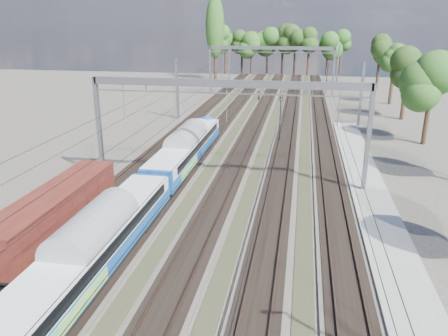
% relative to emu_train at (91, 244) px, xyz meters
% --- Properties ---
extents(track_bed, '(21.00, 130.00, 0.34)m').
position_rel_emu_train_xyz_m(track_bed, '(4.50, 31.23, -2.27)').
color(track_bed, '#47423A').
rests_on(track_bed, ground).
extents(platform, '(3.00, 70.00, 0.30)m').
position_rel_emu_train_xyz_m(platform, '(16.50, 6.23, -2.22)').
color(platform, gray).
rests_on(platform, ground).
extents(catenary, '(25.65, 130.00, 9.00)m').
position_rel_emu_train_xyz_m(catenary, '(4.83, 38.92, 4.03)').
color(catenary, slate).
rests_on(catenary, ground).
extents(tree_belt, '(40.33, 98.95, 11.94)m').
position_rel_emu_train_xyz_m(tree_belt, '(11.25, 79.02, 5.63)').
color(tree_belt, black).
rests_on(tree_belt, ground).
extents(poplar, '(4.40, 4.40, 19.04)m').
position_rel_emu_train_xyz_m(poplar, '(-10.00, 84.23, 9.52)').
color(poplar, black).
rests_on(poplar, ground).
extents(emu_train, '(2.75, 58.30, 4.03)m').
position_rel_emu_train_xyz_m(emu_train, '(0.00, 0.00, 0.00)').
color(emu_train, black).
rests_on(emu_train, ground).
extents(freight_boxcar, '(2.63, 12.69, 3.27)m').
position_rel_emu_train_xyz_m(freight_boxcar, '(-4.50, 4.17, -0.37)').
color(freight_boxcar, black).
rests_on(freight_boxcar, ground).
extents(worker, '(0.44, 0.67, 1.81)m').
position_rel_emu_train_xyz_m(worker, '(3.16, 57.24, -1.46)').
color(worker, black).
rests_on(worker, ground).
extents(signal_near, '(0.39, 0.36, 5.56)m').
position_rel_emu_train_xyz_m(signal_near, '(8.27, 30.62, 1.15)').
color(signal_near, black).
rests_on(signal_near, ground).
extents(signal_far, '(0.41, 0.37, 5.80)m').
position_rel_emu_train_xyz_m(signal_far, '(15.09, 68.10, 1.30)').
color(signal_far, black).
rests_on(signal_far, ground).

